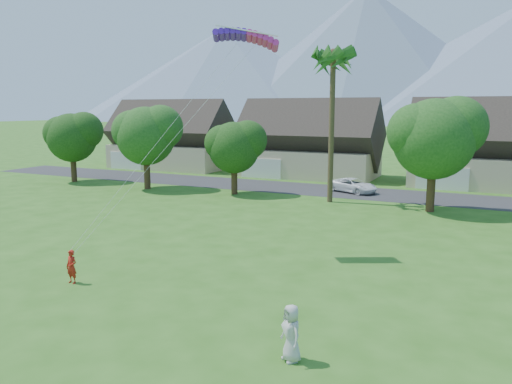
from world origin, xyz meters
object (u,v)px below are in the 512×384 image
Objects in this scene: watcher at (291,333)px; parafoil_kite at (247,35)px; kite_flyer at (72,267)px; parked_car at (353,185)px.

parafoil_kite is at bearing 161.38° from watcher.
kite_flyer is at bearing -143.32° from parafoil_kite.
kite_flyer is at bearing -166.49° from parked_car.
kite_flyer is 0.84× the size of watcher.
watcher is 16.36m from parafoil_kite.
parked_car is (-6.32, 31.59, -0.25)m from watcher.
parafoil_kite reaches higher than parked_car.
watcher is (11.38, -2.25, 0.15)m from kite_flyer.
parked_car is 1.29× the size of parafoil_kite.
watcher is 0.50× the size of parafoil_kite.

